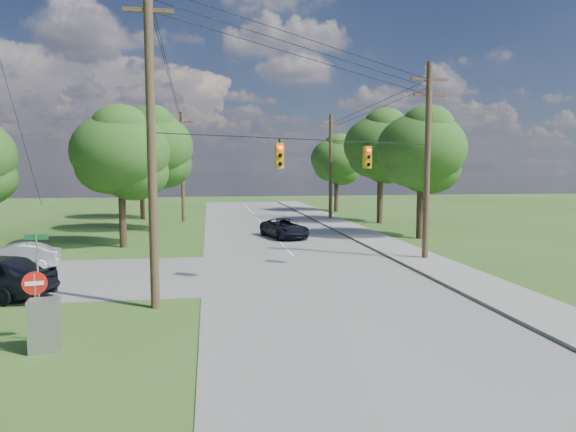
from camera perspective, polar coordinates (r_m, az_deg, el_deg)
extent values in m
plane|color=#34541C|center=(18.91, -0.41, -9.91)|extent=(140.00, 140.00, 0.00)
cube|color=gray|center=(24.03, 2.59, -6.55)|extent=(10.00, 100.00, 0.03)
cube|color=gray|center=(26.16, 17.21, -5.70)|extent=(2.60, 100.00, 0.12)
cylinder|color=brown|center=(18.57, -14.95, 8.33)|extent=(0.32, 0.32, 12.00)
cube|color=brown|center=(19.28, -15.29, 21.19)|extent=(1.70, 0.12, 0.14)
cylinder|color=brown|center=(28.49, 15.21, 5.75)|extent=(0.32, 0.32, 10.50)
cube|color=brown|center=(28.86, 15.44, 14.41)|extent=(2.00, 0.12, 0.14)
cube|color=brown|center=(28.74, 15.39, 12.84)|extent=(1.70, 0.12, 0.14)
cylinder|color=brown|center=(49.41, 4.75, 5.42)|extent=(0.32, 0.32, 10.00)
cube|color=brown|center=(49.58, 4.79, 10.17)|extent=(2.00, 0.12, 0.14)
cylinder|color=brown|center=(48.10, -11.64, 5.33)|extent=(0.32, 0.32, 10.00)
cube|color=brown|center=(48.27, -11.74, 10.20)|extent=(2.00, 0.12, 0.14)
cylinder|color=black|center=(23.37, 3.49, 18.65)|extent=(13.52, 7.63, 1.53)
cylinder|color=black|center=(23.28, 3.49, 17.69)|extent=(13.52, 7.63, 1.53)
cylinder|color=black|center=(23.20, 3.48, 16.73)|extent=(13.52, 7.63, 1.53)
cylinder|color=black|center=(39.04, 8.66, 11.78)|extent=(0.03, 22.00, 0.53)
cylinder|color=black|center=(33.70, -12.72, 14.01)|extent=(0.43, 29.60, 2.03)
cylinder|color=black|center=(39.00, 8.65, 11.19)|extent=(0.03, 22.00, 0.53)
cylinder|color=black|center=(33.64, -12.71, 13.34)|extent=(0.43, 29.60, 2.03)
cylinder|color=black|center=(22.79, 3.43, 8.44)|extent=(13.52, 7.63, 0.04)
cube|color=#DEA10D|center=(21.26, -0.91, 6.71)|extent=(0.32, 0.22, 1.05)
sphere|color=#FF0C05|center=(21.14, -0.86, 7.66)|extent=(0.17, 0.17, 0.17)
cube|color=#DEA10D|center=(21.50, -1.00, 6.69)|extent=(0.32, 0.22, 1.05)
sphere|color=#FF0C05|center=(21.65, -1.06, 7.61)|extent=(0.17, 0.17, 0.17)
cube|color=#DEA10D|center=(24.81, 8.88, 6.46)|extent=(0.32, 0.22, 1.05)
sphere|color=#FF0C05|center=(24.68, 8.99, 7.28)|extent=(0.17, 0.17, 0.17)
cube|color=#DEA10D|center=(25.04, 8.71, 6.46)|extent=(0.32, 0.22, 1.05)
sphere|color=#FF0C05|center=(25.18, 8.62, 7.25)|extent=(0.17, 0.17, 0.17)
cylinder|color=#463523|center=(33.65, -17.89, -0.67)|extent=(0.45, 0.45, 3.15)
ellipsoid|color=#285118|center=(33.48, -18.11, 6.78)|extent=(6.00, 6.00, 4.92)
cylinder|color=#463523|center=(41.40, -14.79, 0.76)|extent=(0.50, 0.50, 3.50)
ellipsoid|color=#285118|center=(41.30, -14.96, 7.48)|extent=(6.40, 6.40, 5.25)
cylinder|color=#463523|center=(51.54, -15.85, 1.52)|extent=(0.48, 0.47, 3.32)
ellipsoid|color=#285118|center=(51.45, -15.99, 6.65)|extent=(6.00, 6.00, 4.92)
cylinder|color=#463523|center=(37.21, 14.44, 0.12)|extent=(0.48, 0.48, 3.32)
ellipsoid|color=#285118|center=(37.08, 14.61, 7.23)|extent=(6.20, 6.20, 5.08)
cylinder|color=#463523|center=(46.68, 10.17, 1.47)|extent=(0.52, 0.52, 3.67)
ellipsoid|color=#285118|center=(46.62, 10.28, 7.73)|extent=(6.60, 6.60, 5.41)
cylinder|color=#463523|center=(57.90, 5.37, 2.03)|extent=(0.45, 0.45, 3.15)
ellipsoid|color=#285118|center=(57.81, 5.41, 6.35)|extent=(5.80, 5.80, 4.76)
imported|color=silver|center=(27.87, -28.11, -4.10)|extent=(4.19, 1.96, 1.33)
imported|color=black|center=(36.33, -0.39, -1.36)|extent=(3.37, 5.23, 1.34)
cube|color=gray|center=(15.70, -25.40, -10.92)|extent=(0.87, 0.68, 1.45)
cylinder|color=gray|center=(16.58, -26.22, -9.15)|extent=(0.05, 0.05, 1.98)
cylinder|color=red|center=(16.42, -26.33, -6.72)|extent=(0.67, 0.19, 0.68)
cube|color=white|center=(16.39, -26.36, -6.74)|extent=(0.49, 0.14, 0.12)
cylinder|color=gray|center=(20.31, -26.05, -5.54)|extent=(0.06, 0.06, 2.66)
cube|color=#125229|center=(20.12, -26.19, -2.12)|extent=(0.80, 0.03, 0.19)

